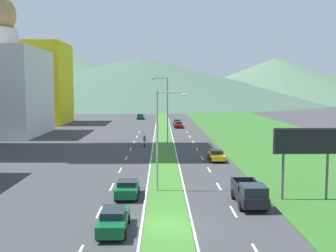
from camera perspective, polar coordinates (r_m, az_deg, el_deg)
name	(u,v)px	position (r m, az deg, el deg)	size (l,w,h in m)	color
ground_plane	(167,225)	(27.82, -0.13, -14.19)	(600.00, 600.00, 0.00)	#38383A
grass_median	(163,130)	(86.69, -0.72, -0.60)	(3.20, 240.00, 0.06)	#387028
grass_verge_right	(256,130)	(89.19, 12.63, -0.56)	(24.00, 240.00, 0.06)	#2D6023
lane_dash_left_3	(99,212)	(30.90, -9.93, -12.22)	(0.16, 2.80, 0.01)	silver
lane_dash_left_4	(112,187)	(38.16, -8.14, -8.73)	(0.16, 2.80, 0.01)	silver
lane_dash_left_5	(120,170)	(45.53, -6.95, -6.36)	(0.16, 2.80, 0.01)	silver
lane_dash_left_6	(126,158)	(52.98, -6.09, -4.66)	(0.16, 2.80, 0.01)	silver
lane_dash_left_7	(131,149)	(60.47, -5.45, -3.37)	(0.16, 2.80, 0.01)	silver
lane_dash_left_8	(134,142)	(67.99, -4.95, -2.37)	(0.16, 2.80, 0.01)	silver
lane_dash_left_9	(137,137)	(75.53, -4.56, -1.56)	(0.16, 2.80, 0.01)	silver
lane_dash_left_10	(139,132)	(83.09, -4.23, -0.90)	(0.16, 2.80, 0.01)	silver
lane_dash_right_3	(233,211)	(31.03, 9.47, -12.14)	(0.16, 2.80, 0.01)	silver
lane_dash_right_4	(219,186)	(38.26, 7.38, -8.68)	(0.16, 2.80, 0.01)	silver
lane_dash_right_5	(209,170)	(45.62, 5.98, -6.33)	(0.16, 2.80, 0.01)	silver
lane_dash_right_6	(202,158)	(53.05, 4.99, -4.63)	(0.16, 2.80, 0.01)	silver
lane_dash_right_7	(197,149)	(60.54, 4.24, -3.35)	(0.16, 2.80, 0.01)	silver
lane_dash_right_8	(193,142)	(68.05, 3.65, -2.35)	(0.16, 2.80, 0.01)	silver
lane_dash_right_9	(190,137)	(75.59, 3.19, -1.55)	(0.16, 2.80, 0.01)	silver
lane_dash_right_10	(187,132)	(83.14, 2.81, -0.89)	(0.16, 2.80, 0.01)	silver
edge_line_median_left	(155,130)	(86.70, -1.88, -0.62)	(0.16, 240.00, 0.01)	silver
edge_line_median_right	(171,130)	(86.71, 0.43, -0.62)	(0.16, 240.00, 0.01)	silver
midrise_colored	(36,84)	(108.68, -18.63, 5.86)	(16.03, 16.03, 20.88)	yellow
hill_far_left	(63,76)	(309.35, -14.95, 7.06)	(178.48, 178.48, 36.42)	#47664C
hill_far_center	(140,80)	(257.82, -4.12, 6.71)	(236.80, 236.80, 28.75)	#3D5647
hill_far_right	(276,80)	(278.34, 15.38, 6.52)	(155.18, 155.18, 29.49)	#47664C
street_lamp_near	(160,134)	(35.35, -1.10, -1.17)	(2.78, 0.31, 9.14)	#99999E
street_lamp_mid	(166,109)	(59.11, -0.29, 2.44)	(2.58, 0.28, 10.93)	#99999E
billboard_roadside	(306,145)	(34.51, 19.42, -2.61)	(5.51, 0.28, 6.10)	#4C4C51
car_0	(217,155)	(51.19, 7.06, -4.22)	(1.90, 4.39, 1.38)	yellow
car_1	(177,122)	(98.19, 1.33, 0.56)	(1.91, 4.73, 1.47)	#0C5128
car_2	(140,116)	(117.21, -4.03, 1.39)	(2.04, 4.55, 1.58)	#0C5128
car_3	(127,188)	(34.41, -5.93, -8.97)	(1.96, 4.16, 1.51)	#0C5128
car_4	(178,124)	(92.20, 1.52, 0.22)	(1.92, 4.77, 1.46)	maroon
car_5	(114,220)	(26.68, -7.88, -13.30)	(1.88, 4.70, 1.57)	#0C5128
pickup_truck_0	(250,194)	(32.42, 11.77, -9.60)	(2.18, 5.40, 2.00)	black
motorcycle_rider	(145,142)	(63.04, -3.43, -2.31)	(0.36, 2.00, 1.80)	black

